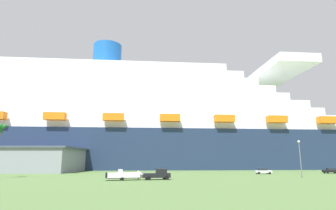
{
  "coord_description": "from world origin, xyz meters",
  "views": [
    {
      "loc": [
        2.13,
        -66.19,
        3.99
      ],
      "look_at": [
        4.61,
        31.96,
        24.08
      ],
      "focal_mm": 28.75,
      "sensor_mm": 36.0,
      "label": 1
    }
  ],
  "objects": [
    {
      "name": "small_boat_on_trailer",
      "position": [
        -4.71,
        -10.32,
        0.96
      ],
      "size": [
        8.69,
        3.54,
        2.15
      ],
      "color": "#595960",
      "rests_on": "ground_plane"
    },
    {
      "name": "cruise_ship",
      "position": [
        1.93,
        58.51,
        18.14
      ],
      "size": [
        231.12,
        50.22,
        66.19
      ],
      "color": "#1E2D4C",
      "rests_on": "ground_plane"
    },
    {
      "name": "terminal_building",
      "position": [
        -53.43,
        29.61,
        4.1
      ],
      "size": [
        56.43,
        28.96,
        8.16
      ],
      "color": "gray",
      "rests_on": "ground_plane"
    },
    {
      "name": "parked_car_black_coupe",
      "position": [
        53.48,
        15.78,
        0.83
      ],
      "size": [
        4.79,
        2.29,
        1.58
      ],
      "color": "black",
      "rests_on": "ground_plane"
    },
    {
      "name": "pickup_truck",
      "position": [
        1.44,
        -8.85,
        1.04
      ],
      "size": [
        5.91,
        3.28,
        2.2
      ],
      "color": "black",
      "rests_on": "ground_plane"
    },
    {
      "name": "parked_car_silver_sedan",
      "position": [
        31.52,
        12.73,
        0.83
      ],
      "size": [
        4.67,
        2.31,
        1.58
      ],
      "color": "silver",
      "rests_on": "ground_plane"
    },
    {
      "name": "ground_plane",
      "position": [
        0.0,
        30.0,
        0.0
      ],
      "size": [
        600.0,
        600.0,
        0.0
      ],
      "primitive_type": "plane",
      "color": "#4C6B38"
    },
    {
      "name": "street_lamp",
      "position": [
        34.29,
        -3.79,
        5.46
      ],
      "size": [
        0.56,
        0.56,
        8.45
      ],
      "color": "slate",
      "rests_on": "ground_plane"
    }
  ]
}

